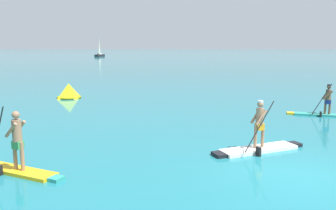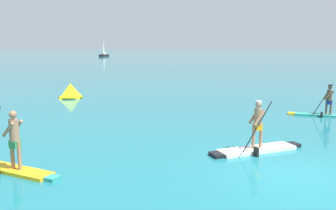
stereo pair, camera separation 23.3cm
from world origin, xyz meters
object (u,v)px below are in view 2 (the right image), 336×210
Objects in this scene: paddleboarder_mid_center at (257,142)px; race_marker_buoy at (71,92)px; paddleboarder_near_left at (14,158)px; sailboat_left_horizon at (104,54)px; paddleboarder_far_right at (326,109)px.

paddleboarder_mid_center is 15.30m from race_marker_buoy.
paddleboarder_mid_center is at bearing -138.98° from paddleboarder_near_left.
sailboat_left_horizon is (-20.22, 88.68, 0.46)m from paddleboarder_mid_center.
paddleboarder_far_right is at bearing -23.15° from race_marker_buoy.
paddleboarder_mid_center is 0.95× the size of paddleboarder_far_right.
race_marker_buoy is at bearing 21.63° from sailboat_left_horizon.
sailboat_left_horizon is at bearing 98.03° from race_marker_buoy.
paddleboarder_far_right is (12.30, 7.86, -0.06)m from paddleboarder_near_left.
sailboat_left_horizon reaches higher than paddleboarder_near_left.
sailboat_left_horizon reaches higher than race_marker_buoy.
paddleboarder_near_left is 0.53× the size of sailboat_left_horizon.
sailboat_left_horizon is at bearing -98.96° from paddleboarder_mid_center.
paddleboarder_mid_center is (7.34, 1.93, -0.10)m from paddleboarder_near_left.
paddleboarder_near_left is at bearing 49.36° from paddleboarder_far_right.
paddleboarder_near_left reaches higher than paddleboarder_far_right.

